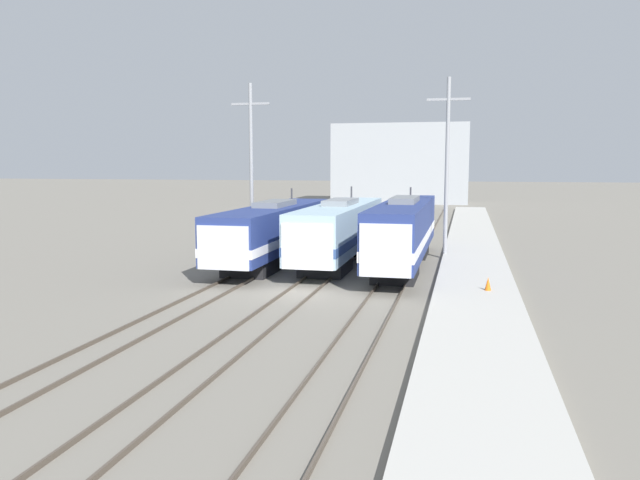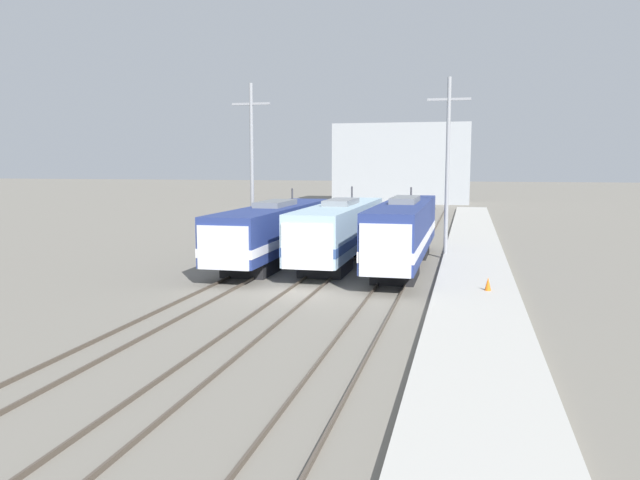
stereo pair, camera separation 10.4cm
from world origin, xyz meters
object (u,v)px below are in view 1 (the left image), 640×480
catenary_tower_left (251,164)px  catenary_tower_right (447,164)px  locomotive_center (339,231)px  locomotive_far_right (403,232)px  traffic_cone (488,284)px  locomotive_far_left (273,231)px

catenary_tower_left → catenary_tower_right: same height
catenary_tower_left → locomotive_center: bearing=-27.2°
locomotive_center → locomotive_far_right: bearing=-10.0°
locomotive_center → traffic_cone: 12.49m
locomotive_far_left → catenary_tower_left: (-3.00, 4.47, 4.33)m
locomotive_center → catenary_tower_left: (-7.20, 3.70, 4.27)m
locomotive_far_left → locomotive_center: 4.27m
locomotive_far_left → locomotive_far_right: locomotive_far_right is taller
traffic_cone → locomotive_far_left: bearing=149.9°
locomotive_far_right → catenary_tower_right: catenary_tower_right is taller
locomotive_far_left → catenary_tower_right: (10.80, 4.47, 4.33)m
locomotive_center → catenary_tower_left: bearing=152.8°
catenary_tower_left → traffic_cone: 21.10m
traffic_cone → locomotive_center: bearing=136.9°
locomotive_center → locomotive_far_right: locomotive_far_right is taller
locomotive_far_right → traffic_cone: size_ratio=28.70×
locomotive_far_left → locomotive_center: locomotive_center is taller
locomotive_far_left → catenary_tower_left: size_ratio=1.50×
locomotive_far_right → locomotive_center: bearing=170.0°
locomotive_far_right → locomotive_far_left: bearing=-179.8°
catenary_tower_left → locomotive_far_right: bearing=-21.3°
locomotive_center → traffic_cone: size_ratio=27.18×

